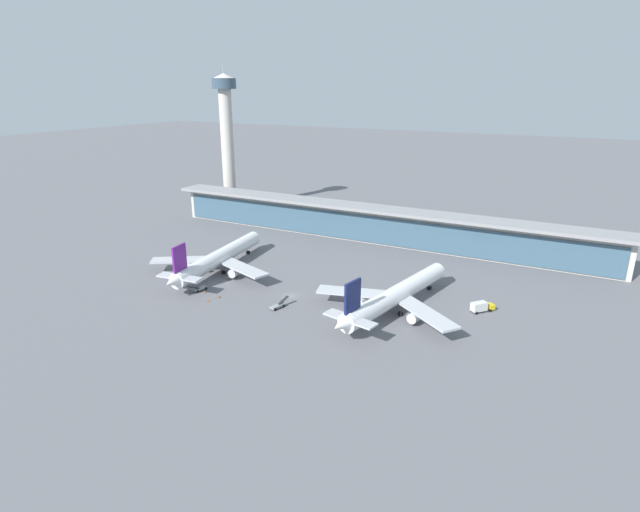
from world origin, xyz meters
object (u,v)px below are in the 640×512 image
airliner_centre_stand (395,295)px  safety_cone_charlie (219,297)px  service_truck_mid_apron_yellow (481,306)px  safety_cone_delta (205,292)px  airliner_left_stand (218,258)px  safety_cone_alpha (219,296)px  control_tower (227,132)px  service_truck_near_nose_grey (278,306)px  service_truck_under_wing_grey (200,288)px  safety_cone_bravo (208,300)px

airliner_centre_stand → safety_cone_charlie: (-51.85, -15.97, -4.75)m
service_truck_mid_apron_yellow → safety_cone_charlie: size_ratio=10.02×
service_truck_mid_apron_yellow → safety_cone_delta: size_ratio=10.02×
airliner_left_stand → safety_cone_charlie: bearing=-51.2°
airliner_left_stand → safety_cone_alpha: bearing=-51.2°
control_tower → safety_cone_alpha: 126.31m
service_truck_near_nose_grey → safety_cone_charlie: (-20.44, -1.97, -0.49)m
safety_cone_alpha → safety_cone_delta: size_ratio=1.00×
airliner_centre_stand → safety_cone_alpha: size_ratio=85.77×
service_truck_under_wing_grey → safety_cone_bravo: service_truck_under_wing_grey is taller
airliner_left_stand → control_tower: (-54.87, 79.45, 34.95)m
airliner_left_stand → safety_cone_bravo: bearing=-58.3°
service_truck_near_nose_grey → safety_cone_bravo: size_ratio=9.89×
service_truck_mid_apron_yellow → safety_cone_charlie: bearing=-159.7°
service_truck_near_nose_grey → safety_cone_charlie: size_ratio=9.89×
airliner_centre_stand → safety_cone_delta: (-58.32, -15.01, -4.75)m
service_truck_under_wing_grey → service_truck_mid_apron_yellow: size_ratio=0.99×
service_truck_near_nose_grey → safety_cone_bravo: bearing=-165.1°
safety_cone_delta → safety_cone_charlie: bearing=-8.5°
service_truck_near_nose_grey → safety_cone_alpha: bearing=-175.7°
service_truck_mid_apron_yellow → safety_cone_charlie: 79.26m
safety_cone_bravo → safety_cone_delta: (-5.33, 4.75, 0.00)m
service_truck_near_nose_grey → safety_cone_delta: service_truck_near_nose_grey is taller
airliner_centre_stand → control_tower: (-121.70, 82.12, 34.95)m
service_truck_mid_apron_yellow → safety_cone_alpha: 79.42m
safety_cone_bravo → safety_cone_charlie: size_ratio=1.00×
service_truck_near_nose_grey → safety_cone_delta: (-26.92, -1.00, -0.49)m
control_tower → safety_cone_bravo: size_ratio=104.89×
airliner_centre_stand → service_truck_mid_apron_yellow: bearing=27.2°
airliner_left_stand → airliner_centre_stand: 66.88m
service_truck_near_nose_grey → safety_cone_charlie: service_truck_near_nose_grey is taller
airliner_centre_stand → safety_cone_bravo: size_ratio=85.77×
service_truck_mid_apron_yellow → safety_cone_delta: service_truck_mid_apron_yellow is taller
safety_cone_alpha → safety_cone_bravo: size_ratio=1.00×
safety_cone_charlie → service_truck_near_nose_grey: bearing=5.5°
service_truck_near_nose_grey → airliner_left_stand: bearing=154.8°
airliner_centre_stand → safety_cone_delta: size_ratio=85.77×
airliner_centre_stand → safety_cone_bravo: (-52.99, -19.75, -4.75)m
safety_cone_alpha → safety_cone_charlie: same height
control_tower → safety_cone_delta: (63.37, -97.13, -39.70)m
safety_cone_delta → safety_cone_bravo: bearing=-41.7°
service_truck_near_nose_grey → service_truck_under_wing_grey: 29.65m
service_truck_near_nose_grey → control_tower: (-90.29, 96.13, 39.21)m
airliner_centre_stand → service_truck_near_nose_grey: bearing=-156.0°
service_truck_near_nose_grey → service_truck_under_wing_grey: bearing=-179.4°
safety_cone_bravo → safety_cone_charlie: (1.14, 3.78, 0.00)m
airliner_centre_stand → control_tower: control_tower is taller
safety_cone_alpha → safety_cone_delta: same height
control_tower → safety_cone_charlie: 126.79m
safety_cone_alpha → control_tower: bearing=125.4°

